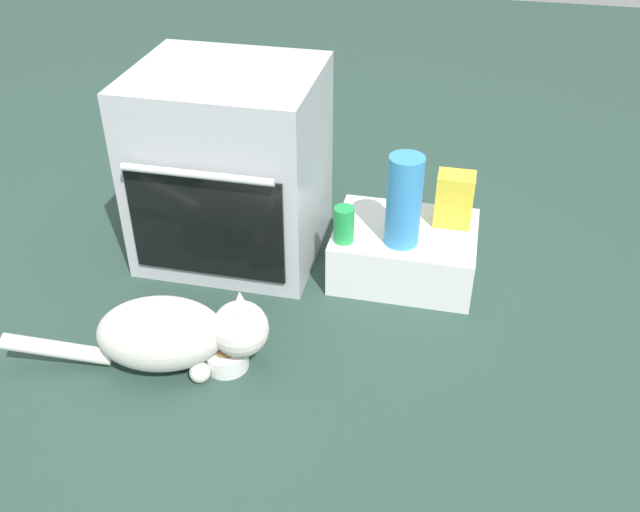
{
  "coord_description": "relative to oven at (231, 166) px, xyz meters",
  "views": [
    {
      "loc": [
        0.68,
        -1.56,
        1.44
      ],
      "look_at": [
        0.31,
        0.11,
        0.25
      ],
      "focal_mm": 39.98,
      "sensor_mm": 36.0,
      "label": 1
    }
  ],
  "objects": [
    {
      "name": "soda_can",
      "position": [
        0.42,
        -0.14,
        -0.09
      ],
      "size": [
        0.07,
        0.07,
        0.12
      ],
      "primitive_type": "cylinder",
      "color": "green",
      "rests_on": "pantry_cabinet"
    },
    {
      "name": "snack_bag",
      "position": [
        0.75,
        0.04,
        -0.06
      ],
      "size": [
        0.12,
        0.09,
        0.18
      ],
      "primitive_type": "cube",
      "color": "yellow",
      "rests_on": "pantry_cabinet"
    },
    {
      "name": "cat",
      "position": [
        0.03,
        -0.63,
        -0.2
      ],
      "size": [
        0.75,
        0.29,
        0.24
      ],
      "rotation": [
        0.0,
        0.0,
        0.23
      ],
      "color": "silver",
      "rests_on": "ground"
    },
    {
      "name": "pantry_cabinet",
      "position": [
        0.6,
        -0.03,
        -0.24
      ],
      "size": [
        0.46,
        0.36,
        0.18
      ],
      "primitive_type": "cube",
      "color": "white",
      "rests_on": "ground"
    },
    {
      "name": "water_bottle",
      "position": [
        0.6,
        -0.11,
        0.0
      ],
      "size": [
        0.11,
        0.11,
        0.3
      ],
      "primitive_type": "cylinder",
      "color": "#388CD1",
      "rests_on": "pantry_cabinet"
    },
    {
      "name": "food_bowl",
      "position": [
        0.16,
        -0.6,
        -0.29
      ],
      "size": [
        0.13,
        0.13,
        0.08
      ],
      "color": "white",
      "rests_on": "ground"
    },
    {
      "name": "oven",
      "position": [
        0.0,
        0.0,
        0.0
      ],
      "size": [
        0.59,
        0.56,
        0.65
      ],
      "color": "#B7BABF",
      "rests_on": "ground"
    },
    {
      "name": "ground",
      "position": [
        0.08,
        -0.46,
        -0.33
      ],
      "size": [
        8.0,
        8.0,
        0.0
      ],
      "primitive_type": "plane",
      "color": "#284238"
    }
  ]
}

